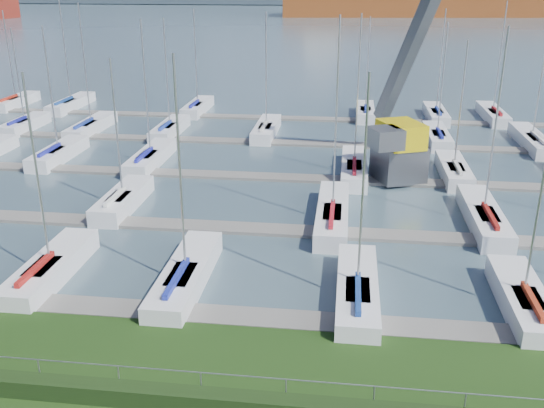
# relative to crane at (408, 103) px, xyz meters

# --- Properties ---
(water) EXTENTS (800.00, 540.00, 0.20)m
(water) POSITION_rel_crane_xyz_m (-8.05, 232.32, -5.73)
(water) COLOR #455A65
(hedge) EXTENTS (80.00, 0.70, 0.70)m
(hedge) POSITION_rel_crane_xyz_m (-8.05, -28.08, -4.98)
(hedge) COLOR black
(hedge) RESTS_ON grass
(fence) EXTENTS (80.00, 0.04, 0.04)m
(fence) POSITION_rel_crane_xyz_m (-8.05, -27.68, -4.13)
(fence) COLOR gray
(fence) RESTS_ON grass
(docks) EXTENTS (90.00, 41.60, 0.25)m
(docks) POSITION_rel_crane_xyz_m (-8.05, -1.68, -5.55)
(docks) COLOR slate
(docks) RESTS_ON water
(crane) EXTENTS (7.83, 12.88, 22.35)m
(crane) POSITION_rel_crane_xyz_m (0.00, 0.00, 0.00)
(crane) COLOR #57595F
(crane) RESTS_ON water
(cargo_ship_mid) EXTENTS (96.54, 28.45, 21.50)m
(cargo_ship_mid) POSITION_rel_crane_xyz_m (13.43, 189.68, -1.75)
(cargo_ship_mid) COLOR brown
(cargo_ship_mid) RESTS_ON water
(sailboat_fleet) EXTENTS (76.04, 49.67, 13.22)m
(sailboat_fleet) POSITION_rel_crane_xyz_m (-7.66, 0.71, 0.11)
(sailboat_fleet) COLOR navy
(sailboat_fleet) RESTS_ON water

